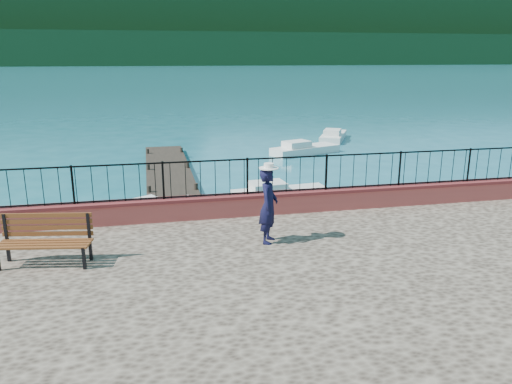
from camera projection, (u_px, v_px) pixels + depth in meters
name	position (u px, v px, depth m)	size (l,w,h in m)	color
ground	(297.00, 322.00, 10.37)	(2000.00, 2000.00, 0.00)	#19596B
parapet	(258.00, 204.00, 13.47)	(28.00, 0.46, 0.58)	#AE453E
railing	(258.00, 176.00, 13.27)	(27.00, 0.05, 0.95)	black
dock	(170.00, 182.00, 21.24)	(2.00, 16.00, 0.30)	#2D231C
far_forest	(148.00, 49.00, 290.74)	(900.00, 60.00, 18.00)	black
foothills	(147.00, 31.00, 343.85)	(900.00, 120.00, 44.00)	black
companion_hill	(339.00, 60.00, 583.21)	(448.00, 384.00, 180.00)	#142D23
park_bench	(46.00, 250.00, 10.20)	(1.93, 0.92, 1.03)	black
person	(268.00, 206.00, 11.29)	(0.63, 0.42, 1.73)	black
hat	(269.00, 166.00, 11.05)	(0.44, 0.44, 0.12)	silver
boat_0	(158.00, 208.00, 16.73)	(3.38, 1.30, 0.80)	silver
boat_1	(281.00, 191.00, 18.94)	(3.68, 1.30, 0.80)	silver
boat_2	(305.00, 147.00, 28.07)	(4.02, 1.30, 0.80)	silver
boat_5	(333.00, 134.00, 32.68)	(3.91, 1.30, 0.80)	silver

